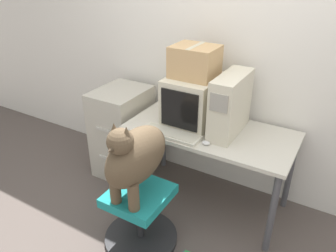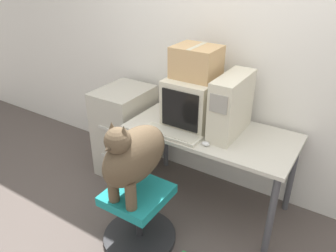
{
  "view_description": "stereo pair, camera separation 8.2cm",
  "coord_description": "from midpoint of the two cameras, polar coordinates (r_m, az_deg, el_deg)",
  "views": [
    {
      "loc": [
        0.88,
        -1.84,
        1.97
      ],
      "look_at": [
        -0.22,
        0.03,
        0.83
      ],
      "focal_mm": 35.0,
      "sensor_mm": 36.0,
      "label": 1
    },
    {
      "loc": [
        0.95,
        -1.8,
        1.97
      ],
      "look_at": [
        -0.22,
        0.03,
        0.83
      ],
      "focal_mm": 35.0,
      "sensor_mm": 36.0,
      "label": 2
    }
  ],
  "objects": [
    {
      "name": "ground_plane",
      "position": [
        2.83,
        4.45,
        -16.57
      ],
      "size": [
        12.0,
        12.0,
        0.0
      ],
      "primitive_type": "plane",
      "color": "#564C47"
    },
    {
      "name": "wall_back",
      "position": [
        2.79,
        12.86,
        13.06
      ],
      "size": [
        8.0,
        0.05,
        2.6
      ],
      "color": "white",
      "rests_on": "ground_plane"
    },
    {
      "name": "desk",
      "position": [
        2.69,
        8.34,
        -2.46
      ],
      "size": [
        1.34,
        0.67,
        0.72
      ],
      "color": "beige",
      "rests_on": "ground_plane"
    },
    {
      "name": "crt_monitor",
      "position": [
        2.7,
        5.53,
        4.54
      ],
      "size": [
        0.38,
        0.49,
        0.39
      ],
      "color": "beige",
      "rests_on": "desk"
    },
    {
      "name": "pc_tower",
      "position": [
        2.54,
        11.87,
        3.51
      ],
      "size": [
        0.18,
        0.5,
        0.47
      ],
      "color": "beige",
      "rests_on": "desk"
    },
    {
      "name": "keyboard",
      "position": [
        2.54,
        1.44,
        -1.38
      ],
      "size": [
        0.48,
        0.16,
        0.03
      ],
      "color": "beige",
      "rests_on": "desk"
    },
    {
      "name": "computer_mouse",
      "position": [
        2.43,
        7.54,
        -3.08
      ],
      "size": [
        0.06,
        0.05,
        0.03
      ],
      "color": "silver",
      "rests_on": "desk"
    },
    {
      "name": "office_chair",
      "position": [
        2.56,
        -4.18,
        -15.43
      ],
      "size": [
        0.56,
        0.56,
        0.47
      ],
      "color": "#262628",
      "rests_on": "ground_plane"
    },
    {
      "name": "dog",
      "position": [
        2.21,
        -4.99,
        -5.12
      ],
      "size": [
        0.28,
        0.59,
        0.61
      ],
      "color": "brown",
      "rests_on": "office_chair"
    },
    {
      "name": "filing_cabinet",
      "position": [
        3.24,
        -6.73,
        -0.86
      ],
      "size": [
        0.43,
        0.55,
        0.87
      ],
      "color": "#B7B2A3",
      "rests_on": "ground_plane"
    },
    {
      "name": "cardboard_box",
      "position": [
        2.59,
        5.9,
        11.04
      ],
      "size": [
        0.35,
        0.29,
        0.25
      ],
      "color": "tan",
      "rests_on": "crt_monitor"
    }
  ]
}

